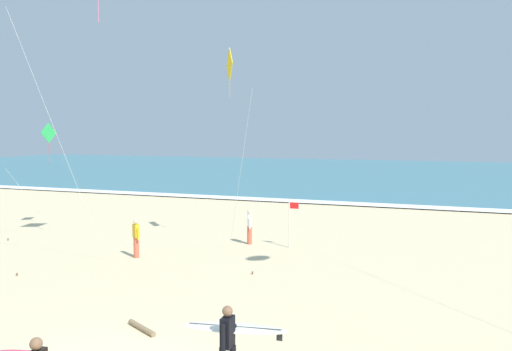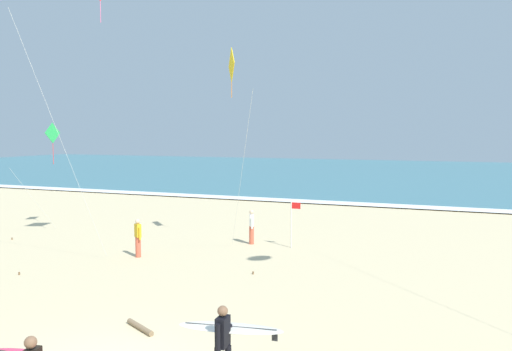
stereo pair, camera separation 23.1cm
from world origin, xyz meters
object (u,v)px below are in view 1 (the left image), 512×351
(kite_diamond_emerald_distant, at_px, (47,137))
(lifeguard_flag, at_px, (291,219))
(driftwood_log, at_px, (142,328))
(kite_diamond_golden_far, at_px, (230,69))
(surfer_lead, at_px, (231,335))
(bystander_white_top, at_px, (250,227))
(bystander_yellow_top, at_px, (136,238))

(kite_diamond_emerald_distant, relative_size, lifeguard_flag, 2.68)
(lifeguard_flag, relative_size, driftwood_log, 1.79)
(lifeguard_flag, xyz_separation_m, driftwood_log, (-1.02, -10.29, -1.20))
(kite_diamond_golden_far, distance_m, kite_diamond_emerald_distant, 10.81)
(driftwood_log, bearing_deg, surfer_lead, -28.49)
(kite_diamond_emerald_distant, height_order, bystander_white_top, kite_diamond_emerald_distant)
(kite_diamond_emerald_distant, bearing_deg, kite_diamond_golden_far, -1.18)
(bystander_white_top, bearing_deg, bystander_yellow_top, -131.64)
(bystander_yellow_top, relative_size, bystander_white_top, 1.00)
(kite_diamond_golden_far, height_order, lifeguard_flag, kite_diamond_golden_far)
(surfer_lead, height_order, bystander_white_top, surfer_lead)
(surfer_lead, distance_m, bystander_yellow_top, 11.21)
(bystander_yellow_top, distance_m, driftwood_log, 7.81)
(lifeguard_flag, distance_m, driftwood_log, 10.41)
(kite_diamond_emerald_distant, bearing_deg, bystander_white_top, 2.72)
(kite_diamond_emerald_distant, height_order, lifeguard_flag, kite_diamond_emerald_distant)
(bystander_white_top, bearing_deg, surfer_lead, -70.84)
(surfer_lead, xyz_separation_m, kite_diamond_emerald_distant, (-15.21, 11.56, 3.83))
(kite_diamond_golden_far, xyz_separation_m, bystander_yellow_top, (-2.85, -3.17, -7.07))
(surfer_lead, distance_m, driftwood_log, 3.84)
(kite_diamond_emerald_distant, xyz_separation_m, bystander_yellow_top, (7.54, -3.39, -4.07))
(kite_diamond_emerald_distant, xyz_separation_m, bystander_white_top, (11.01, 0.52, -4.07))
(kite_diamond_emerald_distant, bearing_deg, bystander_yellow_top, -24.20)
(surfer_lead, distance_m, lifeguard_flag, 12.27)
(kite_diamond_golden_far, xyz_separation_m, lifeguard_flag, (2.59, 0.71, -6.61))
(surfer_lead, distance_m, kite_diamond_golden_far, 14.09)
(lifeguard_flag, bearing_deg, bystander_yellow_top, -144.42)
(driftwood_log, bearing_deg, bystander_white_top, 95.20)
(bystander_yellow_top, distance_m, bystander_white_top, 5.23)
(bystander_white_top, xyz_separation_m, driftwood_log, (0.94, -10.31, -0.74))
(bystander_yellow_top, bearing_deg, kite_diamond_emerald_distant, 155.80)
(surfer_lead, bearing_deg, driftwood_log, 151.51)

